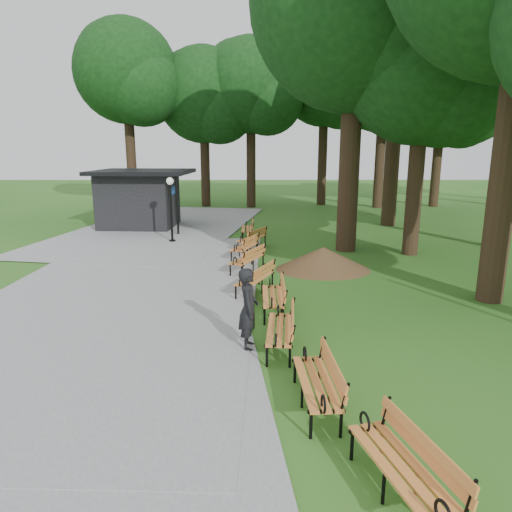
{
  "coord_description": "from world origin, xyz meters",
  "views": [
    {
      "loc": [
        -0.12,
        -9.91,
        4.13
      ],
      "look_at": [
        -0.03,
        2.87,
        1.1
      ],
      "focal_mm": 32.39,
      "sensor_mm": 36.0,
      "label": 1
    }
  ],
  "objects_px": {
    "kiosk": "(139,199)",
    "lawn_tree_1": "(425,59)",
    "bench_2": "(280,329)",
    "lawn_tree_4": "(400,35)",
    "dirt_mound": "(323,258)",
    "lawn_tree_2": "(357,4)",
    "bench_1": "(316,382)",
    "bench_3": "(273,296)",
    "bench_6": "(245,247)",
    "lamp_post": "(171,195)",
    "bench_4": "(255,278)",
    "bench_5": "(247,259)",
    "bench_7": "(252,238)",
    "person": "(248,309)",
    "bench_8": "(247,229)",
    "bench_0": "(401,468)"
  },
  "relations": [
    {
      "from": "kiosk",
      "to": "lawn_tree_1",
      "type": "relative_size",
      "value": 0.46
    },
    {
      "from": "bench_2",
      "to": "lawn_tree_4",
      "type": "bearing_deg",
      "value": 161.56
    },
    {
      "from": "dirt_mound",
      "to": "lawn_tree_2",
      "type": "xyz_separation_m",
      "value": [
        1.38,
        3.07,
        8.79
      ]
    },
    {
      "from": "dirt_mound",
      "to": "lawn_tree_4",
      "type": "xyz_separation_m",
      "value": [
        4.9,
        9.29,
        9.13
      ]
    },
    {
      "from": "dirt_mound",
      "to": "lawn_tree_4",
      "type": "relative_size",
      "value": 0.21
    },
    {
      "from": "bench_1",
      "to": "bench_3",
      "type": "bearing_deg",
      "value": -176.31
    },
    {
      "from": "bench_6",
      "to": "lamp_post",
      "type": "bearing_deg",
      "value": -112.75
    },
    {
      "from": "kiosk",
      "to": "dirt_mound",
      "type": "xyz_separation_m",
      "value": [
        8.35,
        -8.7,
        -1.09
      ]
    },
    {
      "from": "bench_1",
      "to": "bench_4",
      "type": "height_order",
      "value": "same"
    },
    {
      "from": "dirt_mound",
      "to": "bench_2",
      "type": "height_order",
      "value": "bench_2"
    },
    {
      "from": "bench_6",
      "to": "lawn_tree_1",
      "type": "xyz_separation_m",
      "value": [
        6.49,
        0.57,
        6.78
      ]
    },
    {
      "from": "bench_4",
      "to": "lawn_tree_1",
      "type": "bearing_deg",
      "value": 152.46
    },
    {
      "from": "kiosk",
      "to": "bench_5",
      "type": "bearing_deg",
      "value": -53.69
    },
    {
      "from": "bench_1",
      "to": "bench_6",
      "type": "bearing_deg",
      "value": -175.72
    },
    {
      "from": "bench_2",
      "to": "bench_7",
      "type": "height_order",
      "value": "same"
    },
    {
      "from": "lawn_tree_4",
      "to": "lawn_tree_1",
      "type": "bearing_deg",
      "value": -99.22
    },
    {
      "from": "person",
      "to": "lawn_tree_1",
      "type": "bearing_deg",
      "value": -35.18
    },
    {
      "from": "person",
      "to": "bench_5",
      "type": "relative_size",
      "value": 0.91
    },
    {
      "from": "bench_8",
      "to": "bench_3",
      "type": "bearing_deg",
      "value": 4.25
    },
    {
      "from": "kiosk",
      "to": "bench_0",
      "type": "bearing_deg",
      "value": -64.76
    },
    {
      "from": "bench_6",
      "to": "bench_7",
      "type": "relative_size",
      "value": 1.0
    },
    {
      "from": "bench_1",
      "to": "bench_4",
      "type": "relative_size",
      "value": 1.0
    },
    {
      "from": "kiosk",
      "to": "lamp_post",
      "type": "height_order",
      "value": "kiosk"
    },
    {
      "from": "bench_4",
      "to": "bench_6",
      "type": "xyz_separation_m",
      "value": [
        -0.37,
        4.34,
        0.0
      ]
    },
    {
      "from": "person",
      "to": "dirt_mound",
      "type": "bearing_deg",
      "value": -20.85
    },
    {
      "from": "dirt_mound",
      "to": "bench_1",
      "type": "bearing_deg",
      "value": -99.24
    },
    {
      "from": "bench_4",
      "to": "bench_5",
      "type": "distance_m",
      "value": 2.35
    },
    {
      "from": "bench_6",
      "to": "lawn_tree_2",
      "type": "xyz_separation_m",
      "value": [
        4.1,
        1.31,
        8.75
      ]
    },
    {
      "from": "bench_1",
      "to": "lawn_tree_4",
      "type": "xyz_separation_m",
      "value": [
        6.31,
        17.92,
        9.1
      ]
    },
    {
      "from": "bench_7",
      "to": "bench_0",
      "type": "bearing_deg",
      "value": 33.63
    },
    {
      "from": "lamp_post",
      "to": "bench_8",
      "type": "xyz_separation_m",
      "value": [
        3.31,
        0.91,
        -1.63
      ]
    },
    {
      "from": "kiosk",
      "to": "bench_6",
      "type": "relative_size",
      "value": 2.5
    },
    {
      "from": "dirt_mound",
      "to": "lamp_post",
      "type": "bearing_deg",
      "value": 141.63
    },
    {
      "from": "bench_3",
      "to": "bench_6",
      "type": "xyz_separation_m",
      "value": [
        -0.81,
        6.0,
        0.0
      ]
    },
    {
      "from": "lamp_post",
      "to": "bench_7",
      "type": "relative_size",
      "value": 1.5
    },
    {
      "from": "bench_1",
      "to": "bench_5",
      "type": "height_order",
      "value": "same"
    },
    {
      "from": "bench_4",
      "to": "bench_3",
      "type": "bearing_deg",
      "value": 38.65
    },
    {
      "from": "dirt_mound",
      "to": "bench_6",
      "type": "height_order",
      "value": "bench_6"
    },
    {
      "from": "kiosk",
      "to": "bench_6",
      "type": "height_order",
      "value": "kiosk"
    },
    {
      "from": "lawn_tree_2",
      "to": "bench_7",
      "type": "bearing_deg",
      "value": 175.46
    },
    {
      "from": "lamp_post",
      "to": "lawn_tree_2",
      "type": "bearing_deg",
      "value": -12.82
    },
    {
      "from": "person",
      "to": "lawn_tree_4",
      "type": "xyz_separation_m",
      "value": [
        7.41,
        15.65,
        8.67
      ]
    },
    {
      "from": "lamp_post",
      "to": "kiosk",
      "type": "bearing_deg",
      "value": 120.79
    },
    {
      "from": "bench_5",
      "to": "bench_6",
      "type": "bearing_deg",
      "value": -151.41
    },
    {
      "from": "bench_2",
      "to": "kiosk",
      "type": "bearing_deg",
      "value": -151.9
    },
    {
      "from": "person",
      "to": "lawn_tree_4",
      "type": "relative_size",
      "value": 0.14
    },
    {
      "from": "bench_6",
      "to": "bench_7",
      "type": "bearing_deg",
      "value": -169.77
    },
    {
      "from": "bench_5",
      "to": "lawn_tree_1",
      "type": "xyz_separation_m",
      "value": [
        6.37,
        2.58,
        6.78
      ]
    },
    {
      "from": "bench_8",
      "to": "lawn_tree_2",
      "type": "height_order",
      "value": "lawn_tree_2"
    },
    {
      "from": "dirt_mound",
      "to": "lawn_tree_4",
      "type": "distance_m",
      "value": 13.92
    }
  ]
}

